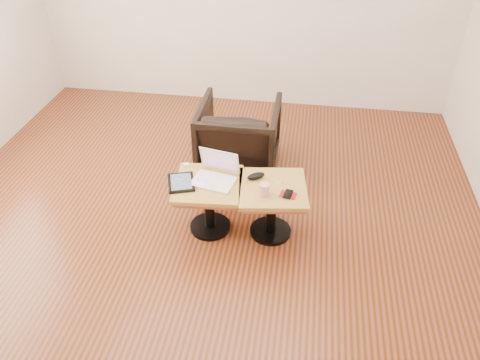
# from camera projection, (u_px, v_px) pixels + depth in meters

# --- Properties ---
(room_shell) EXTENTS (4.52, 4.52, 2.71)m
(room_shell) POSITION_uv_depth(u_px,v_px,m) (193.00, 66.00, 2.94)
(room_shell) COLOR #4A2208
(room_shell) RESTS_ON ground
(side_table_left) EXTENTS (0.53, 0.53, 0.45)m
(side_table_left) POSITION_uv_depth(u_px,v_px,m) (209.00, 194.00, 3.52)
(side_table_left) COLOR black
(side_table_left) RESTS_ON ground
(side_table_right) EXTENTS (0.56, 0.56, 0.45)m
(side_table_right) POSITION_uv_depth(u_px,v_px,m) (272.00, 199.00, 3.48)
(side_table_right) COLOR black
(side_table_right) RESTS_ON ground
(laptop) EXTENTS (0.35, 0.32, 0.22)m
(laptop) POSITION_uv_depth(u_px,v_px,m) (215.00, 174.00, 3.47)
(laptop) COLOR white
(laptop) RESTS_ON side_table_left
(tablet) EXTENTS (0.25, 0.29, 0.02)m
(tablet) POSITION_uv_depth(u_px,v_px,m) (181.00, 182.00, 3.44)
(tablet) COLOR black
(tablet) RESTS_ON side_table_left
(charging_adapter) EXTENTS (0.05, 0.05, 0.02)m
(charging_adapter) POSITION_uv_depth(u_px,v_px,m) (186.00, 165.00, 3.62)
(charging_adapter) COLOR white
(charging_adapter) RESTS_ON side_table_left
(glasses_case) EXTENTS (0.15, 0.13, 0.04)m
(glasses_case) POSITION_uv_depth(u_px,v_px,m) (256.00, 176.00, 3.49)
(glasses_case) COLOR black
(glasses_case) RESTS_ON side_table_right
(striped_cup) EXTENTS (0.10, 0.10, 0.09)m
(striped_cup) POSITION_uv_depth(u_px,v_px,m) (264.00, 189.00, 3.31)
(striped_cup) COLOR #E53A54
(striped_cup) RESTS_ON side_table_right
(earbuds_tangle) EXTENTS (0.07, 0.05, 0.01)m
(earbuds_tangle) POSITION_uv_depth(u_px,v_px,m) (279.00, 182.00, 3.46)
(earbuds_tangle) COLOR white
(earbuds_tangle) RESTS_ON side_table_right
(phone_on_sleeve) EXTENTS (0.13, 0.11, 0.01)m
(phone_on_sleeve) POSITION_uv_depth(u_px,v_px,m) (288.00, 194.00, 3.33)
(phone_on_sleeve) COLOR maroon
(phone_on_sleeve) RESTS_ON side_table_right
(armchair) EXTENTS (0.70, 0.72, 0.65)m
(armchair) POSITION_uv_depth(u_px,v_px,m) (239.00, 136.00, 4.22)
(armchair) COLOR black
(armchair) RESTS_ON ground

